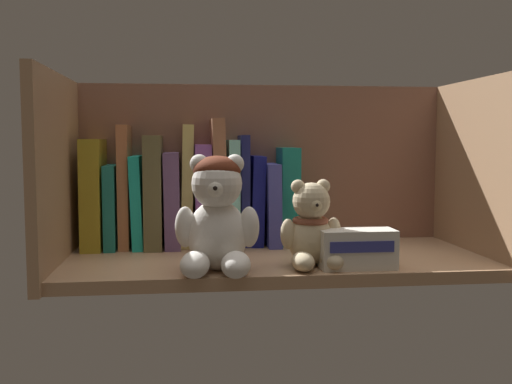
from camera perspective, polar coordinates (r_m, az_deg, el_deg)
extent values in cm
cube|color=#A87F5B|center=(101.13, 1.93, -6.79)|extent=(70.55, 31.12, 2.00)
cube|color=#885A47|center=(115.13, 0.74, 2.32)|extent=(72.95, 1.20, 32.54)
cube|color=#A87F5B|center=(100.26, -18.89, 1.65)|extent=(1.60, 33.52, 32.54)
cube|color=#A87F5B|center=(110.50, 20.79, 1.88)|extent=(1.60, 33.52, 32.54)
cube|color=olive|center=(111.83, -15.47, -0.13)|extent=(3.70, 14.34, 20.04)
cube|color=#1A6D63|center=(111.61, -13.82, -1.32)|extent=(2.03, 13.48, 15.31)
cube|color=#B36A41|center=(111.01, -12.65, 0.55)|extent=(1.93, 11.59, 22.55)
cube|color=#1AA998|center=(111.04, -11.44, -0.87)|extent=(2.42, 13.34, 17.01)
cube|color=brown|center=(110.67, -9.93, 0.09)|extent=(3.21, 14.43, 20.66)
cube|color=#60446E|center=(110.67, -8.17, -0.69)|extent=(3.02, 13.99, 17.59)
cube|color=#D0BF65|center=(110.42, -6.73, 0.64)|extent=(2.59, 10.00, 22.68)
cube|color=#864AA2|center=(110.60, -5.23, -0.28)|extent=(3.00, 13.12, 19.04)
cube|color=#9D6646|center=(110.53, -3.66, 0.95)|extent=(3.00, 14.37, 23.80)
cube|color=#7DCCC3|center=(110.85, -2.36, -0.03)|extent=(1.98, 13.98, 19.88)
cube|color=navy|center=(111.00, -1.24, 0.21)|extent=(1.63, 9.82, 20.76)
cube|color=navy|center=(111.43, -0.02, -0.78)|extent=(2.88, 10.31, 16.92)
cube|color=#3E429C|center=(111.86, 1.39, -1.13)|extent=(2.73, 14.04, 15.47)
cube|color=#177D71|center=(112.23, 3.10, -0.35)|extent=(3.51, 9.56, 18.42)
ellipsoid|color=white|center=(89.03, -3.80, -4.24)|extent=(9.14, 8.39, 10.75)
sphere|color=white|center=(87.57, -3.85, 0.82)|extent=(7.65, 7.65, 7.65)
sphere|color=white|center=(88.15, -5.58, 2.77)|extent=(2.87, 2.87, 2.87)
sphere|color=white|center=(87.82, -2.09, 2.78)|extent=(2.87, 2.87, 2.87)
sphere|color=white|center=(84.91, -3.96, 0.37)|extent=(2.87, 2.87, 2.87)
sphere|color=black|center=(83.90, -4.01, 0.37)|extent=(1.00, 1.00, 1.00)
ellipsoid|color=white|center=(84.90, -6.01, -7.09)|extent=(5.08, 7.61, 3.82)
ellipsoid|color=white|center=(84.52, -1.98, -7.12)|extent=(5.08, 7.61, 3.82)
ellipsoid|color=white|center=(88.73, -6.95, -3.42)|extent=(3.44, 3.44, 6.21)
ellipsoid|color=white|center=(88.12, -0.68, -3.44)|extent=(3.44, 3.44, 6.21)
ellipsoid|color=#602917|center=(87.98, -3.84, 2.21)|extent=(7.26, 7.26, 4.20)
ellipsoid|color=beige|center=(92.81, 5.33, -4.64)|extent=(7.06, 6.48, 8.31)
sphere|color=beige|center=(91.59, 5.43, -0.91)|extent=(5.91, 5.91, 5.91)
sphere|color=beige|center=(91.20, 4.12, 0.53)|extent=(2.22, 2.22, 2.22)
sphere|color=beige|center=(92.39, 6.60, 0.57)|extent=(2.22, 2.22, 2.22)
sphere|color=beige|center=(89.63, 5.82, -1.27)|extent=(2.22, 2.22, 2.22)
sphere|color=black|center=(88.89, 5.96, -1.28)|extent=(0.78, 0.78, 0.78)
ellipsoid|color=beige|center=(88.95, 4.63, -6.81)|extent=(3.76, 5.79, 2.95)
ellipsoid|color=beige|center=(90.29, 7.43, -6.66)|extent=(3.76, 5.79, 2.95)
ellipsoid|color=beige|center=(91.25, 3.15, -4.13)|extent=(2.59, 2.59, 4.80)
ellipsoid|color=beige|center=(93.38, 7.61, -3.95)|extent=(2.59, 2.59, 4.80)
torus|color=brown|center=(92.35, 5.34, -2.81)|extent=(5.67, 5.67, 1.06)
cube|color=silver|center=(91.96, 9.87, -5.50)|extent=(11.69, 5.23, 6.04)
cube|color=#33388C|center=(89.29, 10.37, -5.33)|extent=(9.93, 0.16, 1.69)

